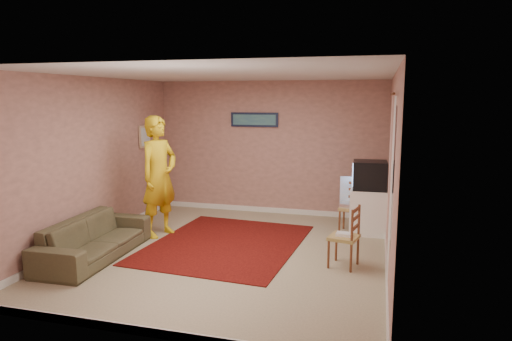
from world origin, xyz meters
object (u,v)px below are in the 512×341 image
(sofa, at_px, (95,238))
(person, at_px, (159,176))
(tv_cabinet, at_px, (368,211))
(chair_b, at_px, (344,230))
(crt_tv, at_px, (369,175))
(chair_a, at_px, (352,202))

(sofa, xyz_separation_m, person, (0.40, 1.25, 0.71))
(tv_cabinet, bearing_deg, chair_b, -99.44)
(chair_b, bearing_deg, tv_cabinet, -176.70)
(crt_tv, xyz_separation_m, chair_a, (-0.27, -0.04, -0.47))
(crt_tv, bearing_deg, person, -165.90)
(tv_cabinet, distance_m, person, 3.55)
(chair_b, bearing_deg, chair_a, -167.46)
(crt_tv, bearing_deg, tv_cabinet, -0.00)
(tv_cabinet, height_order, sofa, tv_cabinet)
(sofa, bearing_deg, chair_b, -82.12)
(crt_tv, height_order, chair_b, crt_tv)
(tv_cabinet, height_order, crt_tv, crt_tv)
(person, bearing_deg, sofa, -178.30)
(tv_cabinet, distance_m, chair_a, 0.31)
(chair_b, height_order, sofa, chair_b)
(sofa, height_order, person, person)
(crt_tv, distance_m, chair_a, 0.54)
(person, bearing_deg, chair_b, -82.70)
(chair_b, bearing_deg, person, -89.37)
(chair_a, bearing_deg, crt_tv, 17.00)
(chair_b, xyz_separation_m, sofa, (-3.47, -0.59, -0.23))
(chair_a, xyz_separation_m, person, (-3.08, -0.98, 0.47))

